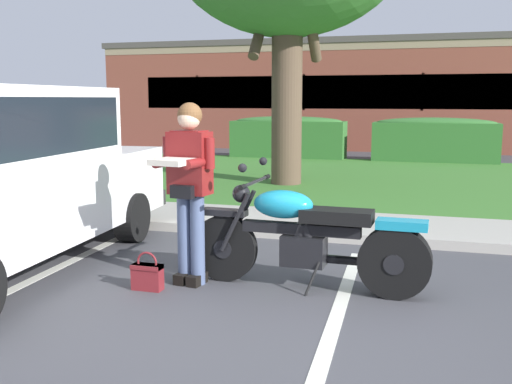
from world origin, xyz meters
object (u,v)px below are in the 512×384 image
motorcycle (316,238)px  hedge_left (288,137)px  handbag (147,274)px  hedge_center_left (435,139)px  brick_building (425,95)px  rider_person (189,179)px

motorcycle → hedge_left: bearing=104.7°
handbag → hedge_center_left: (2.50, 12.10, 0.51)m
hedge_left → hedge_center_left: size_ratio=1.00×
hedge_left → brick_building: brick_building is taller
motorcycle → brick_building: bearing=88.2°
motorcycle → rider_person: (-1.17, -0.17, 0.53)m
hedge_left → brick_building: size_ratio=0.14×
handbag → motorcycle: bearing=17.2°
handbag → hedge_center_left: bearing=78.3°
motorcycle → hedge_center_left: size_ratio=0.68×
motorcycle → rider_person: bearing=-171.8°
hedge_center_left → rider_person: bearing=-100.5°
hedge_center_left → brick_building: (-0.44, 7.14, 1.23)m
rider_person → hedge_left: 11.97m
hedge_center_left → brick_building: brick_building is taller
motorcycle → handbag: size_ratio=6.23×
motorcycle → hedge_center_left: bearing=85.0°
hedge_left → hedge_center_left: (4.09, -0.00, -0.00)m
hedge_left → brick_building: bearing=62.9°
rider_person → handbag: rider_person is taller
handbag → hedge_left: (-1.59, 12.10, 0.51)m
motorcycle → handbag: 1.58m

